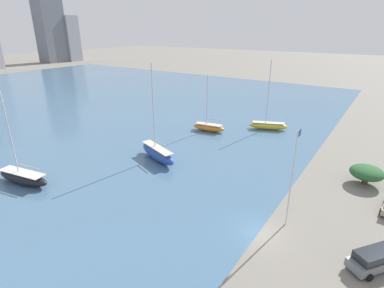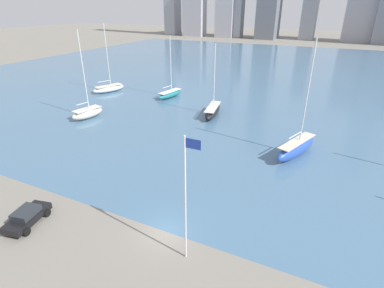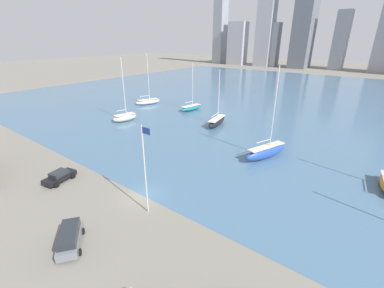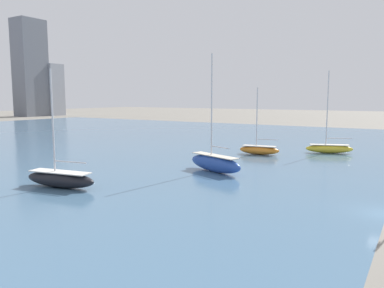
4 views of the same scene
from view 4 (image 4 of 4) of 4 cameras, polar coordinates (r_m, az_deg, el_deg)
sailboat_orange at (r=63.17m, az=10.20°, el=-0.82°), size 3.02×6.85×11.08m
sailboat_blue at (r=47.77m, az=3.49°, el=-2.85°), size 4.85×9.13×14.92m
sailboat_black at (r=41.96m, az=-19.46°, el=-4.98°), size 3.55×8.70×12.39m
sailboat_yellow at (r=67.83m, az=20.18°, el=-0.56°), size 4.44×7.84×13.87m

